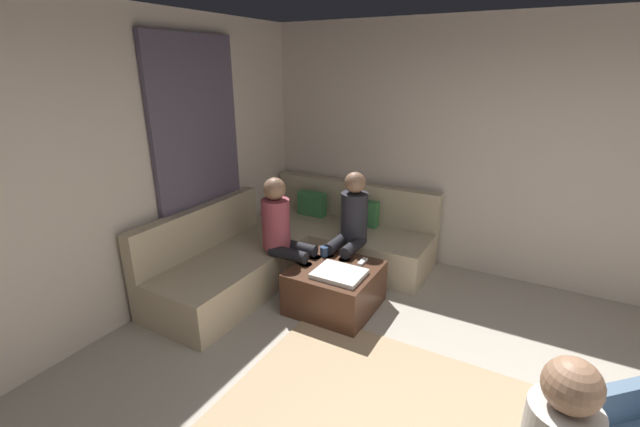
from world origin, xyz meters
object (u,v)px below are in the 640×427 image
(person_on_couch_back, at_px, (350,225))
(person_on_couch_side, at_px, (284,232))
(coffee_mug, at_px, (324,251))
(sectional_couch, at_px, (296,248))
(game_remote, at_px, (363,262))
(ottoman, at_px, (335,287))

(person_on_couch_back, height_order, person_on_couch_side, same)
(coffee_mug, bearing_deg, sectional_couch, 152.12)
(coffee_mug, distance_m, person_on_couch_back, 0.40)
(game_remote, distance_m, person_on_couch_back, 0.46)
(sectional_couch, distance_m, ottoman, 0.86)
(ottoman, relative_size, person_on_couch_side, 0.63)
(game_remote, bearing_deg, person_on_couch_back, 134.06)
(coffee_mug, xyz_separation_m, person_on_couch_side, (-0.36, -0.16, 0.19))
(coffee_mug, bearing_deg, ottoman, -39.29)
(coffee_mug, relative_size, game_remote, 0.63)
(sectional_couch, height_order, person_on_couch_side, person_on_couch_side)
(coffee_mug, xyz_separation_m, game_remote, (0.40, 0.04, -0.04))
(sectional_couch, bearing_deg, coffee_mug, -27.88)
(ottoman, distance_m, coffee_mug, 0.38)
(ottoman, xyz_separation_m, game_remote, (0.18, 0.22, 0.22))
(coffee_mug, bearing_deg, person_on_couch_back, 69.05)
(coffee_mug, xyz_separation_m, person_on_couch_back, (0.12, 0.32, 0.19))
(person_on_couch_side, bearing_deg, ottoman, 88.17)
(sectional_couch, xyz_separation_m, game_remote, (0.91, -0.23, 0.15))
(sectional_couch, bearing_deg, game_remote, -14.17)
(sectional_couch, relative_size, coffee_mug, 26.84)
(game_remote, height_order, person_on_couch_side, person_on_couch_side)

